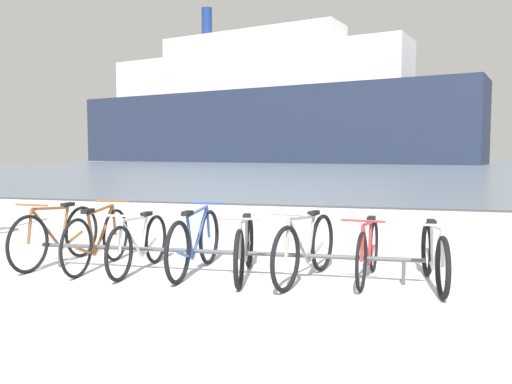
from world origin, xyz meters
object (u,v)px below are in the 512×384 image
Objects in this scene: bicycle_1 at (98,239)px; ferry_ship at (256,109)px; bicycle_7 at (434,256)px; bicycle_0 at (57,236)px; bicycle_5 at (305,248)px; bicycle_2 at (139,244)px; bicycle_3 at (195,242)px; bicycle_6 at (368,251)px; bicycle_4 at (245,248)px.

bicycle_1 is 0.03× the size of ferry_ship.
bicycle_0 is at bearing -179.13° from bicycle_7.
bicycle_5 is 1.07× the size of bicycle_7.
bicycle_3 is (0.69, 0.10, 0.03)m from bicycle_2.
bicycle_5 is at bearing -0.58° from bicycle_0.
bicycle_6 is at bearing 3.88° from bicycle_1.
bicycle_6 is (1.40, 0.20, 0.00)m from bicycle_4.
bicycle_5 is 1.40m from bicycle_7.
bicycle_0 is 3.27m from bicycle_5.
bicycle_0 is at bearing 178.75° from bicycle_4.
bicycle_5 is 69.51m from ferry_ship.
ferry_ship is at bearing 106.29° from bicycle_7.
bicycle_3 is 69.14m from ferry_ship.
bicycle_4 is at bearing -178.17° from bicycle_5.
bicycle_0 reaches higher than bicycle_6.
bicycle_0 reaches higher than bicycle_1.
bicycle_0 is 1.23m from bicycle_2.
bicycle_5 is (3.27, -0.03, -0.01)m from bicycle_0.
bicycle_1 is at bearing 177.76° from bicycle_2.
bicycle_2 is 69.08m from ferry_ship.
bicycle_3 is 1.35m from bicycle_5.
ferry_ship reaches higher than bicycle_0.
bicycle_3 is at bearing -175.84° from bicycle_6.
bicycle_0 is 1.92m from bicycle_3.
bicycle_7 is at bearing 4.25° from bicycle_5.
bicycle_1 reaches higher than bicycle_6.
bicycle_4 is 2.11m from bicycle_7.
bicycle_2 is 0.70m from bicycle_3.
bicycle_0 reaches higher than bicycle_5.
bicycle_7 is (2.11, 0.13, -0.01)m from bicycle_4.
bicycle_3 reaches higher than bicycle_2.
bicycle_7 is at bearing 1.53° from bicycle_3.
bicycle_1 is 2.62m from bicycle_5.
bicycle_3 reaches higher than bicycle_6.
ferry_ship is (-17.36, 66.75, 7.25)m from bicycle_4.
bicycle_5 is at bearing -1.29° from bicycle_3.
bicycle_7 is (0.71, -0.07, -0.01)m from bicycle_6.
bicycle_5 is at bearing 1.83° from bicycle_4.
bicycle_1 reaches higher than bicycle_7.
bicycle_2 reaches higher than bicycle_7.
ferry_ship is at bearing 105.74° from bicycle_6.
bicycle_3 is 0.03× the size of ferry_ship.
bicycle_6 is (3.96, 0.15, -0.03)m from bicycle_0.
bicycle_5 reaches higher than bicycle_7.
bicycle_7 is 0.03× the size of ferry_ship.
bicycle_5 is at bearing -165.42° from bicycle_6.
bicycle_2 is 1.01× the size of bicycle_6.
bicycle_1 is 0.99× the size of bicycle_4.
bicycle_0 is at bearing 179.42° from bicycle_5.
bicycle_3 is (1.27, 0.08, -0.00)m from bicycle_1.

